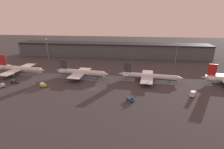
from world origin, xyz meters
name	(u,v)px	position (x,y,z in m)	size (l,w,h in m)	color
ground	(94,89)	(0.00, 0.00, 0.00)	(600.00, 600.00, 0.00)	#383538
terminal_building	(112,50)	(0.00, 97.22, 7.98)	(220.45, 23.06, 15.86)	#4C515B
airplane_0	(20,69)	(-69.43, 25.30, 3.69)	(46.73, 36.64, 14.82)	silver
airplane_1	(81,73)	(-14.44, 20.93, 3.90)	(44.82, 28.58, 13.75)	silver
airplane_2	(149,76)	(37.89, 20.11, 3.39)	(47.97, 31.83, 12.87)	silver
service_vehicle_0	(131,99)	(24.83, -14.97, 1.19)	(4.89, 5.16, 2.54)	#195199
service_vehicle_1	(15,81)	(-59.07, 3.18, 1.37)	(7.69, 4.20, 2.89)	#282D38
service_vehicle_3	(43,85)	(-34.83, -1.75, 1.65)	(5.07, 3.95, 2.94)	gold
service_vehicle_5	(193,94)	(62.07, -4.38, 2.01)	(4.71, 5.79, 3.68)	white
lamp_post_0	(47,47)	(-65.24, 68.73, 15.21)	(1.80, 1.80, 23.75)	slate
lamp_post_1	(177,51)	(67.22, 68.73, 13.93)	(1.80, 1.80, 21.45)	slate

